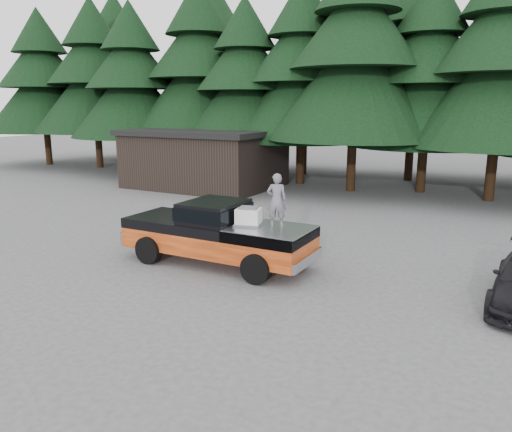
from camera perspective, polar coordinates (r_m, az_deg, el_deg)
The scene contains 7 objects.
ground at distance 15.02m, azimuth -2.85°, elevation -5.77°, with size 120.00×120.00×0.00m, color #4B4A4D.
pickup_truck at distance 15.12m, azimuth -4.42°, elevation -3.02°, with size 6.00×2.04×1.33m, color orange, non-canonical shape.
truck_cab at distance 14.94m, azimuth -4.80°, elevation 0.58°, with size 1.66×1.90×0.59m, color black.
air_compressor at distance 14.33m, azimuth -0.85°, elevation -0.15°, with size 0.68×0.57×0.47m, color silver.
man_on_bed at distance 14.10m, azimuth 2.38°, elevation 1.83°, with size 0.56×0.37×1.53m, color slate.
utility_building at distance 29.37m, azimuth -5.83°, elevation 6.64°, with size 8.40×6.40×3.30m.
treeline at distance 30.32m, azimuth 15.68°, elevation 17.91°, with size 60.15×16.05×17.50m.
Camera 1 is at (7.41, -12.16, 4.77)m, focal length 35.00 mm.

